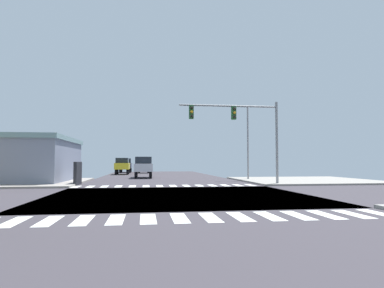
{
  "coord_description": "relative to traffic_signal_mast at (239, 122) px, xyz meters",
  "views": [
    {
      "loc": [
        -1.88,
        -18.27,
        1.81
      ],
      "look_at": [
        1.83,
        8.3,
        3.2
      ],
      "focal_mm": 31.87,
      "sensor_mm": 36.0,
      "label": 1
    }
  ],
  "objects": [
    {
      "name": "ground",
      "position": [
        -5.38,
        -7.22,
        -4.89
      ],
      "size": [
        90.0,
        90.0,
        0.05
      ],
      "color": "#39343A"
    },
    {
      "name": "sidewalk_corner_ne",
      "position": [
        7.62,
        4.78,
        -4.79
      ],
      "size": [
        12.0,
        12.0,
        0.14
      ],
      "color": "gray",
      "rests_on": "ground"
    },
    {
      "name": "sidewalk_corner_nw",
      "position": [
        -18.38,
        4.78,
        -4.79
      ],
      "size": [
        12.0,
        12.0,
        0.14
      ],
      "color": "gray",
      "rests_on": "ground"
    },
    {
      "name": "crosswalk_near",
      "position": [
        -5.63,
        -14.52,
        -4.86
      ],
      "size": [
        13.5,
        2.0,
        0.01
      ],
      "color": "white",
      "rests_on": "ground"
    },
    {
      "name": "crosswalk_far",
      "position": [
        -5.63,
        0.08,
        -4.86
      ],
      "size": [
        13.5,
        2.0,
        0.01
      ],
      "color": "white",
      "rests_on": "ground"
    },
    {
      "name": "traffic_signal_mast",
      "position": [
        0.0,
        0.0,
        0.0
      ],
      "size": [
        7.82,
        0.55,
        6.52
      ],
      "color": "gray",
      "rests_on": "ground"
    },
    {
      "name": "street_lamp",
      "position": [
        2.55,
        6.85,
        -0.43
      ],
      "size": [
        1.78,
        0.32,
        7.33
      ],
      "color": "gray",
      "rests_on": "ground"
    },
    {
      "name": "suv_farside_1",
      "position": [
        -10.38,
        24.04,
        -3.47
      ],
      "size": [
        1.96,
        4.6,
        2.34
      ],
      "rotation": [
        0.0,
        0.0,
        3.14
      ],
      "color": "black",
      "rests_on": "ground"
    },
    {
      "name": "pickup_crossing_1",
      "position": [
        -10.38,
        32.54,
        -3.57
      ],
      "size": [
        2.0,
        5.1,
        2.35
      ],
      "rotation": [
        0.0,
        0.0,
        3.14
      ],
      "color": "black",
      "rests_on": "ground"
    },
    {
      "name": "sedan_queued_2",
      "position": [
        -7.38,
        29.75,
        -3.75
      ],
      "size": [
        1.8,
        4.3,
        1.88
      ],
      "rotation": [
        0.0,
        0.0,
        3.14
      ],
      "color": "black",
      "rests_on": "ground"
    },
    {
      "name": "pickup_trailing_2",
      "position": [
        -7.38,
        13.07,
        -3.57
      ],
      "size": [
        2.0,
        5.1,
        2.35
      ],
      "rotation": [
        0.0,
        0.0,
        3.14
      ],
      "color": "black",
      "rests_on": "ground"
    }
  ]
}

